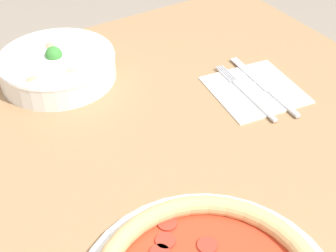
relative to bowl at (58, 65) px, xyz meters
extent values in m
cube|color=#99724C|center=(-0.01, -0.34, -0.04)|extent=(1.16, 1.00, 0.03)
cylinder|color=olive|center=(0.50, 0.09, -0.43)|extent=(0.06, 0.06, 0.74)
cylinder|color=#A83323|center=(0.01, -0.48, -0.01)|extent=(0.03, 0.03, 0.00)
cylinder|color=#A83323|center=(-0.01, -0.43, -0.01)|extent=(0.03, 0.03, 0.00)
cylinder|color=#A83323|center=(-0.03, -0.45, -0.01)|extent=(0.03, 0.03, 0.00)
cylinder|color=white|center=(0.00, 0.00, 0.00)|extent=(0.22, 0.22, 0.05)
torus|color=white|center=(0.00, 0.00, 0.02)|extent=(0.22, 0.22, 0.01)
ellipsoid|color=tan|center=(0.07, 0.02, 0.01)|extent=(0.04, 0.04, 0.02)
ellipsoid|color=tan|center=(-0.07, -0.05, 0.01)|extent=(0.04, 0.04, 0.02)
ellipsoid|color=tan|center=(0.00, -0.07, 0.01)|extent=(0.04, 0.04, 0.02)
ellipsoid|color=#998466|center=(0.04, -0.02, 0.01)|extent=(0.04, 0.03, 0.02)
ellipsoid|color=tan|center=(0.00, 0.06, 0.01)|extent=(0.04, 0.03, 0.02)
ellipsoid|color=tan|center=(0.00, 0.04, 0.02)|extent=(0.03, 0.04, 0.02)
sphere|color=#388433|center=(0.00, 0.00, 0.02)|extent=(0.03, 0.03, 0.03)
cube|color=white|center=(0.30, -0.23, -0.03)|extent=(0.18, 0.18, 0.00)
cube|color=silver|center=(0.27, -0.26, -0.02)|extent=(0.02, 0.13, 0.00)
cube|color=silver|center=(0.29, -0.17, -0.02)|extent=(0.01, 0.06, 0.00)
cube|color=silver|center=(0.28, -0.17, -0.02)|extent=(0.01, 0.06, 0.00)
cube|color=silver|center=(0.28, -0.17, -0.02)|extent=(0.01, 0.06, 0.00)
cube|color=silver|center=(0.28, -0.16, -0.02)|extent=(0.01, 0.06, 0.00)
cube|color=silver|center=(0.31, -0.30, -0.02)|extent=(0.02, 0.09, 0.01)
cube|color=silver|center=(0.32, -0.19, -0.02)|extent=(0.03, 0.13, 0.00)
camera|label=1|loc=(-0.22, -0.76, 0.48)|focal=50.00mm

